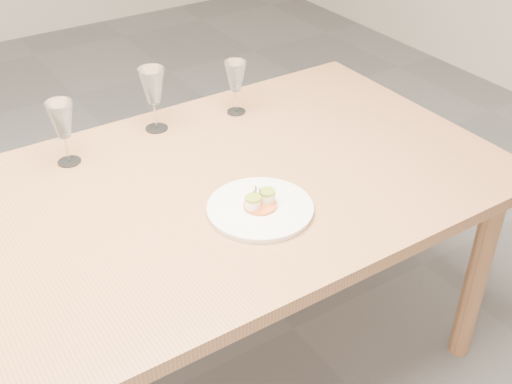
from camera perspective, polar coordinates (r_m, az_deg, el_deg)
dining_table at (r=1.73m, az=-14.10°, el=-4.80°), size 2.40×1.00×0.75m
dinner_plate at (r=1.69m, az=0.38°, el=-1.39°), size 0.28×0.28×0.07m
wine_glass_2 at (r=1.91m, az=-16.89°, el=6.05°), size 0.08×0.08×0.20m
wine_glass_3 at (r=2.04m, az=-9.18°, el=9.16°), size 0.08×0.08×0.21m
wine_glass_4 at (r=2.13m, az=-1.83°, el=10.14°), size 0.07×0.07×0.18m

